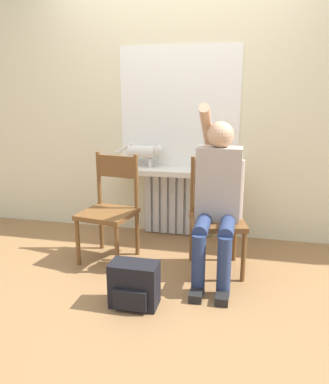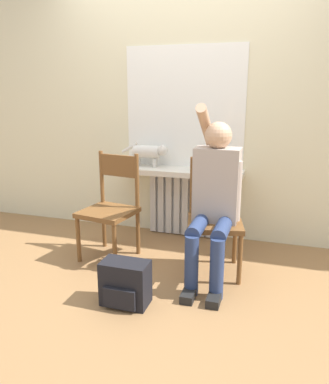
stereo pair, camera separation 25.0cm
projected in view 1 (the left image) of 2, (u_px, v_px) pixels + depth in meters
ground_plane at (147, 289)px, 2.76m from camera, size 12.00×12.00×0.00m
wall_with_window at (180, 98)px, 3.57m from camera, size 7.00×0.06×2.70m
radiator at (177, 203)px, 3.76m from camera, size 0.67×0.08×0.65m
windowsill at (175, 171)px, 3.57m from camera, size 1.20×0.31×0.05m
window_glass at (179, 108)px, 3.56m from camera, size 1.15×0.01×1.13m
chair_left at (110, 208)px, 3.18m from camera, size 0.48×0.48×0.91m
chair_right at (216, 215)px, 2.98m from camera, size 0.50×0.50×0.91m
person at (217, 193)px, 2.83m from camera, size 0.36×0.96×1.33m
cat at (145, 152)px, 3.63m from camera, size 0.48×0.12×0.24m
backpack at (134, 285)px, 2.52m from camera, size 0.32×0.22×0.31m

